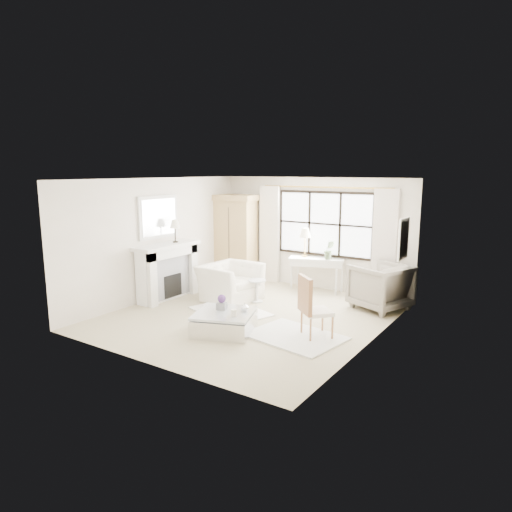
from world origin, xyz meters
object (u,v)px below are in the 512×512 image
object	(u,v)px
console_table	(316,274)
club_armchair	(230,282)
armoire	(236,237)
coffee_table	(224,322)

from	to	relation	value
console_table	club_armchair	xyz separation A→B (m)	(-1.25, -1.80, 0.00)
console_table	club_armchair	world-z (taller)	club_armchair
armoire	console_table	xyz separation A→B (m)	(2.26, 0.18, -0.74)
console_table	coffee_table	xyz separation A→B (m)	(-0.08, -3.53, -0.22)
console_table	club_armchair	size ratio (longest dim) A/B	1.11
console_table	coffee_table	distance (m)	3.54
armoire	coffee_table	xyz separation A→B (m)	(2.18, -3.35, -0.96)
armoire	coffee_table	distance (m)	4.11
armoire	club_armchair	size ratio (longest dim) A/B	1.81
console_table	club_armchair	bearing A→B (deg)	-144.77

